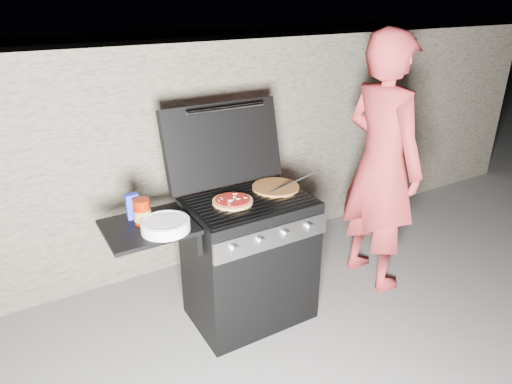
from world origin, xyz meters
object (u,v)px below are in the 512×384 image
gas_grill (217,270)px  sauce_jar (142,211)px  pizza_topped (233,201)px  person (381,164)px

gas_grill → sauce_jar: size_ratio=8.93×
pizza_topped → sauce_jar: bearing=176.5°
gas_grill → sauce_jar: bearing=174.6°
sauce_jar → gas_grill: bearing=-5.4°
person → sauce_jar: bearing=86.7°
pizza_topped → sauce_jar: (-0.57, 0.03, 0.05)m
pizza_topped → sauce_jar: 0.57m
pizza_topped → sauce_jar: sauce_jar is taller
gas_grill → person: person is taller
sauce_jar → person: (1.77, -0.11, -0.01)m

